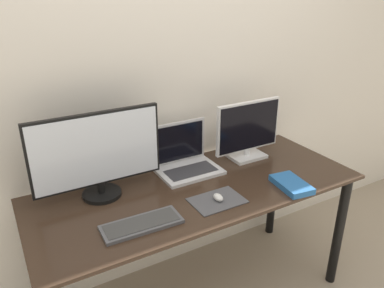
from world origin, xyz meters
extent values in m
cube|color=silver|center=(0.00, 0.78, 1.25)|extent=(7.00, 0.05, 2.50)
cube|color=#332319|center=(0.00, 0.36, 0.76)|extent=(1.75, 0.71, 0.02)
cylinder|color=black|center=(0.82, 0.06, 0.38)|extent=(0.06, 0.06, 0.75)
cylinder|color=black|center=(-0.82, 0.65, 0.38)|extent=(0.06, 0.06, 0.75)
cylinder|color=black|center=(0.82, 0.65, 0.38)|extent=(0.06, 0.06, 0.75)
cylinder|color=black|center=(-0.47, 0.52, 0.78)|extent=(0.19, 0.19, 0.02)
cylinder|color=black|center=(-0.47, 0.52, 0.82)|extent=(0.04, 0.04, 0.06)
cube|color=black|center=(-0.47, 0.53, 1.02)|extent=(0.64, 0.02, 0.37)
cube|color=silver|center=(-0.47, 0.51, 1.02)|extent=(0.62, 0.01, 0.35)
cube|color=silver|center=(0.44, 0.52, 0.78)|extent=(0.22, 0.15, 0.02)
cylinder|color=silver|center=(0.44, 0.52, 0.81)|extent=(0.04, 0.04, 0.04)
cube|color=silver|center=(0.44, 0.53, 0.97)|extent=(0.44, 0.02, 0.30)
cube|color=black|center=(0.44, 0.51, 0.97)|extent=(0.42, 0.01, 0.28)
cube|color=silver|center=(0.04, 0.52, 0.78)|extent=(0.35, 0.25, 0.02)
cube|color=#2D2D33|center=(0.04, 0.50, 0.79)|extent=(0.28, 0.14, 0.00)
cube|color=silver|center=(0.04, 0.65, 0.91)|extent=(0.35, 0.01, 0.24)
cube|color=black|center=(0.04, 0.64, 0.91)|extent=(0.31, 0.00, 0.22)
cube|color=#4C4C51|center=(-0.39, 0.18, 0.78)|extent=(0.36, 0.15, 0.02)
cube|color=#383838|center=(-0.39, 0.18, 0.79)|extent=(0.33, 0.12, 0.00)
cube|color=#47474C|center=(0.01, 0.19, 0.77)|extent=(0.26, 0.18, 0.00)
ellipsoid|color=silver|center=(0.01, 0.18, 0.79)|extent=(0.04, 0.06, 0.03)
cube|color=#235B9E|center=(0.42, 0.11, 0.79)|extent=(0.16, 0.24, 0.03)
cube|color=white|center=(0.42, 0.11, 0.79)|extent=(0.16, 0.23, 0.03)
camera|label=1|loc=(-0.88, -1.13, 1.75)|focal=35.00mm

